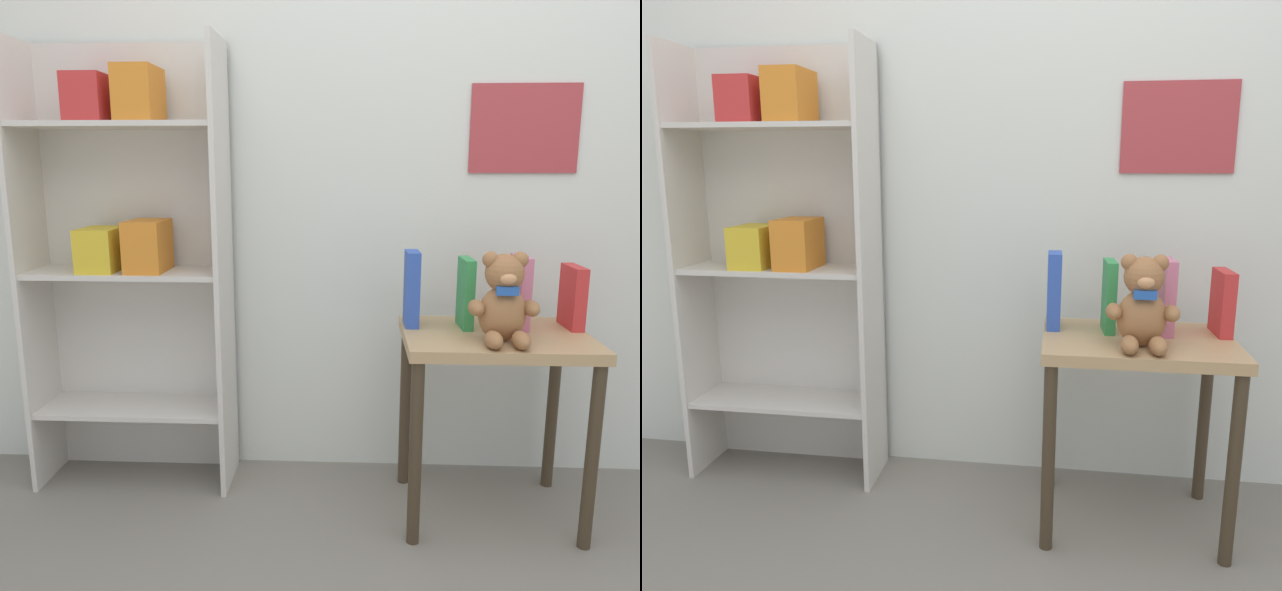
% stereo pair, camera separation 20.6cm
% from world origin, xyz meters
% --- Properties ---
extents(wall_back, '(4.80, 0.07, 2.50)m').
position_xyz_m(wall_back, '(0.00, 1.46, 1.25)').
color(wall_back, silver).
rests_on(wall_back, ground_plane).
extents(bookshelf_side, '(0.71, 0.27, 1.58)m').
position_xyz_m(bookshelf_side, '(-1.00, 1.32, 0.88)').
color(bookshelf_side, beige).
rests_on(bookshelf_side, ground_plane).
extents(display_table, '(0.59, 0.44, 0.63)m').
position_xyz_m(display_table, '(0.26, 1.10, 0.52)').
color(display_table, tan).
rests_on(display_table, ground_plane).
extents(teddy_bear, '(0.21, 0.19, 0.28)m').
position_xyz_m(teddy_bear, '(0.25, 1.01, 0.76)').
color(teddy_bear, '#99663D').
rests_on(teddy_bear, display_table).
extents(book_standing_blue, '(0.05, 0.11, 0.25)m').
position_xyz_m(book_standing_blue, '(-0.01, 1.19, 0.76)').
color(book_standing_blue, '#2D51B7').
rests_on(book_standing_blue, display_table).
extents(book_standing_green, '(0.04, 0.13, 0.23)m').
position_xyz_m(book_standing_green, '(0.17, 1.18, 0.75)').
color(book_standing_green, '#33934C').
rests_on(book_standing_green, display_table).
extents(book_standing_pink, '(0.04, 0.14, 0.24)m').
position_xyz_m(book_standing_pink, '(0.35, 1.18, 0.75)').
color(book_standing_pink, '#D17093').
rests_on(book_standing_pink, display_table).
extents(book_standing_red, '(0.05, 0.15, 0.21)m').
position_xyz_m(book_standing_red, '(0.52, 1.19, 0.74)').
color(book_standing_red, red).
rests_on(book_standing_red, display_table).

